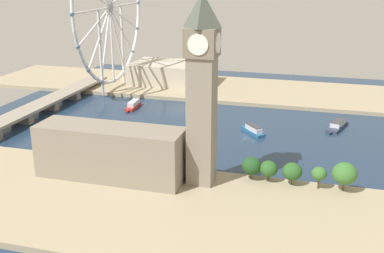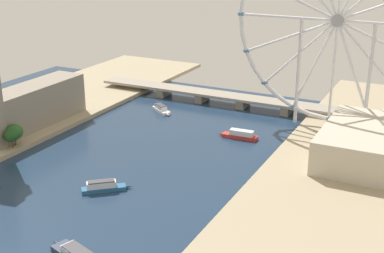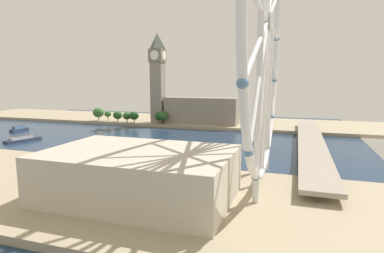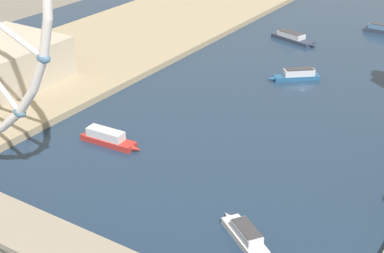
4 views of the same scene
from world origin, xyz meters
name	(u,v)px [view 3 (image 3 of 4)]	position (x,y,z in m)	size (l,w,h in m)	color
ground_plane	(109,139)	(0.00, 0.00, 0.00)	(396.93, 396.93, 0.00)	#1E334C
riverbank_left	(163,120)	(-113.47, 0.00, 1.50)	(90.00, 520.00, 3.00)	tan
clock_tower	(158,77)	(-83.17, 7.37, 50.95)	(15.44, 15.44, 91.94)	gray
parliament_block	(201,111)	(-89.95, 53.07, 16.42)	(22.00, 75.40, 26.84)	gray
tree_row_embankment	(127,115)	(-74.16, -24.63, 10.97)	(12.51, 88.45, 14.46)	#513823
ferris_wheel	(267,22)	(86.43, 133.00, 72.23)	(132.55, 3.20, 135.25)	silver
riverside_hall	(139,174)	(117.60, 88.86, 12.41)	(47.10, 72.02, 18.82)	#BCB29E
river_bridge	(311,143)	(0.00, 156.73, 6.15)	(208.93, 16.87, 8.13)	gray
tour_boat_0	(22,139)	(31.42, -58.92, 2.07)	(31.19, 15.23, 5.07)	#2D384C
tour_boat_1	(101,137)	(5.31, -4.72, 2.38)	(22.18, 19.49, 5.75)	#235684
tour_boat_2	(19,129)	(-6.56, -101.59, 2.25)	(21.59, 5.13, 5.49)	#2D384C
tour_boat_3	(207,155)	(39.36, 95.14, 2.35)	(26.61, 7.24, 5.57)	#B22D28
tour_boat_4	(260,138)	(-32.34, 119.26, 2.09)	(21.27, 16.43, 5.20)	white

